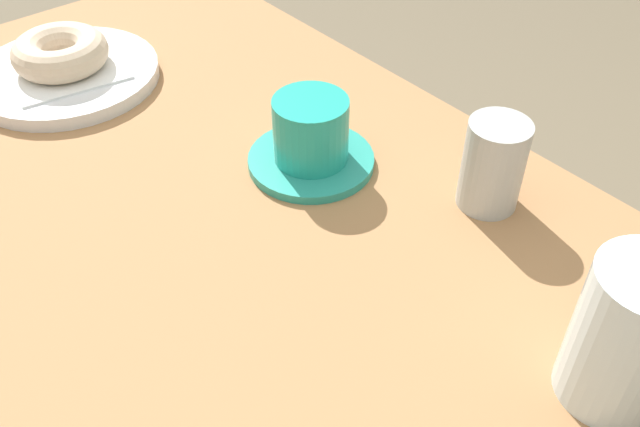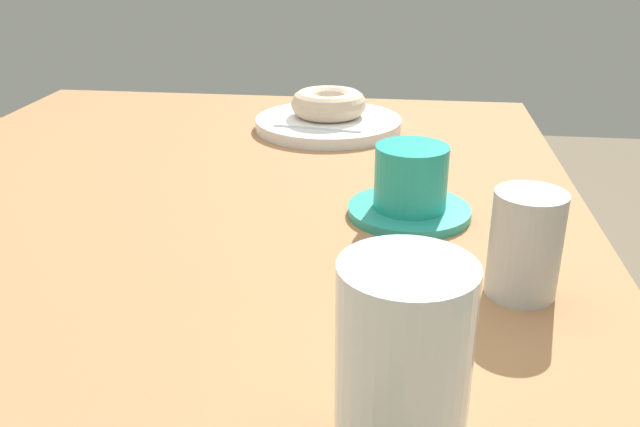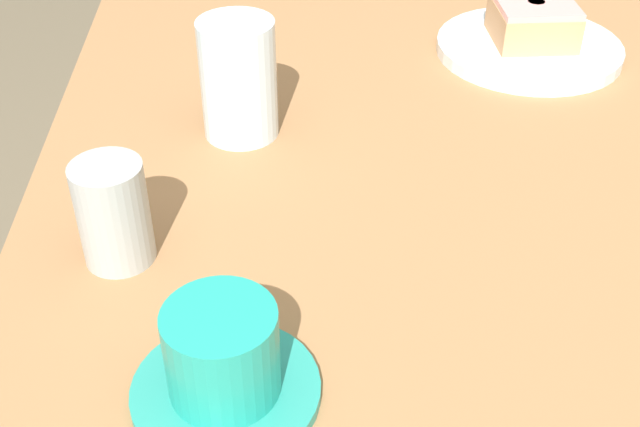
# 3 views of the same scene
# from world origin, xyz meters

# --- Properties ---
(table) EXTENTS (1.26, 0.81, 0.74)m
(table) POSITION_xyz_m (0.00, 0.00, 0.65)
(table) COLOR #A17147
(table) RESTS_ON ground_plane
(plate_glazed_square) EXTENTS (0.21, 0.21, 0.01)m
(plate_glazed_square) POSITION_xyz_m (0.36, -0.12, 0.75)
(plate_glazed_square) COLOR white
(plate_glazed_square) RESTS_ON table
(napkin_glazed_square) EXTENTS (0.20, 0.20, 0.00)m
(napkin_glazed_square) POSITION_xyz_m (0.36, -0.12, 0.76)
(napkin_glazed_square) COLOR white
(napkin_glazed_square) RESTS_ON plate_glazed_square
(donut_glazed_square) EXTENTS (0.09, 0.09, 0.05)m
(donut_glazed_square) POSITION_xyz_m (0.36, -0.12, 0.78)
(donut_glazed_square) COLOR tan
(donut_glazed_square) RESTS_ON napkin_glazed_square
(water_glass) EXTENTS (0.07, 0.07, 0.12)m
(water_glass) POSITION_xyz_m (0.21, 0.21, 0.80)
(water_glass) COLOR silver
(water_glass) RESTS_ON table
(coffee_cup) EXTENTS (0.13, 0.13, 0.07)m
(coffee_cup) POSITION_xyz_m (-0.13, 0.22, 0.77)
(coffee_cup) COLOR teal
(coffee_cup) RESTS_ON table
(sugar_jar) EXTENTS (0.06, 0.06, 0.09)m
(sugar_jar) POSITION_xyz_m (0.02, 0.31, 0.78)
(sugar_jar) COLOR #B0B3B1
(sugar_jar) RESTS_ON table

